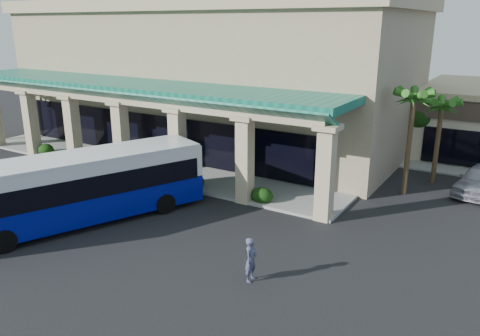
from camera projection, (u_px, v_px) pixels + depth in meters
The scene contains 8 objects.
ground at pixel (160, 230), 21.80m from camera, with size 110.00×110.00×0.00m, color black.
main_building at pixel (213, 70), 37.13m from camera, with size 30.80×14.80×11.35m, color tan, non-canonical shape.
arcade at pixel (133, 126), 30.50m from camera, with size 30.00×6.20×5.70m, color #0F5B4A, non-canonical shape.
palm_0 at pixel (410, 137), 25.47m from camera, with size 2.40×2.40×6.60m, color #255B18, non-canonical shape.
palm_1 at pixel (438, 136), 27.52m from camera, with size 2.40×2.40×5.80m, color #255B18, non-canonical shape.
broadleaf_tree at pixel (420, 125), 32.74m from camera, with size 2.60×2.60×4.81m, color black, non-canonical shape.
transit_bus at pixel (85, 189), 22.33m from camera, with size 2.79×12.00×3.35m, color #040E89, non-canonical shape.
pedestrian at pixel (251, 260), 17.30m from camera, with size 0.63×0.41×1.72m, color #444765.
Camera 1 is at (13.71, -14.98, 9.22)m, focal length 35.00 mm.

